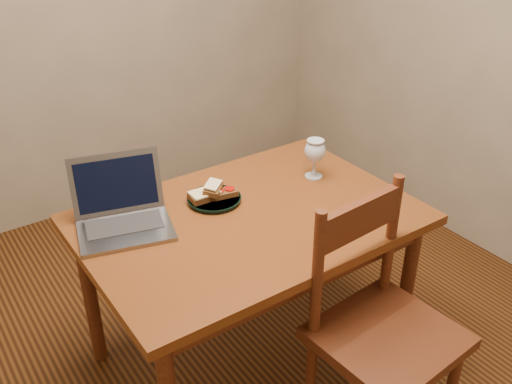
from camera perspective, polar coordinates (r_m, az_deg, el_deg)
floor at (r=2.78m, az=-1.81°, el=-14.89°), size 3.20×3.20×0.02m
back_wall at (r=3.51m, az=-17.40°, el=17.87°), size 3.20×0.02×2.60m
right_wall at (r=3.22m, az=23.61°, el=15.83°), size 0.02×3.20×2.60m
table at (r=2.30m, az=-0.72°, el=-4.16°), size 1.30×0.90×0.74m
chair at (r=2.11m, az=12.60°, el=-12.38°), size 0.50×0.48×0.50m
plate at (r=2.35m, az=-4.20°, el=-0.73°), size 0.22×0.22×0.02m
sandwich_cheese at (r=2.33m, az=-5.15°, el=-0.27°), size 0.13×0.08×0.04m
sandwich_tomato at (r=2.35m, az=-3.20°, el=0.01°), size 0.12×0.08×0.03m
sandwich_top at (r=2.33m, az=-4.32°, el=0.42°), size 0.12×0.12×0.03m
milk_glass at (r=2.51m, az=5.88°, el=3.35°), size 0.09×0.09×0.18m
laptop at (r=2.23m, az=-13.32°, el=-1.57°), size 0.42×0.39×0.25m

